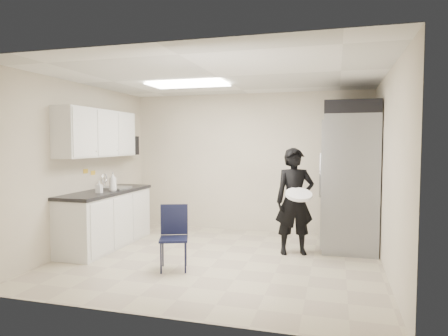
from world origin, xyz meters
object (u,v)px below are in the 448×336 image
(lower_counter, at_px, (106,220))
(commercial_fridge, at_px, (350,182))
(folding_chair, at_px, (174,239))
(man_tuxedo, at_px, (295,201))

(lower_counter, height_order, commercial_fridge, commercial_fridge)
(commercial_fridge, bearing_deg, folding_chair, -140.03)
(folding_chair, height_order, man_tuxedo, man_tuxedo)
(lower_counter, height_order, folding_chair, lower_counter)
(lower_counter, bearing_deg, man_tuxedo, 7.32)
(commercial_fridge, distance_m, man_tuxedo, 1.09)
(man_tuxedo, bearing_deg, lower_counter, 168.58)
(commercial_fridge, relative_size, folding_chair, 2.55)
(lower_counter, xyz_separation_m, man_tuxedo, (2.97, 0.38, 0.37))
(folding_chair, xyz_separation_m, man_tuxedo, (1.45, 1.20, 0.39))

